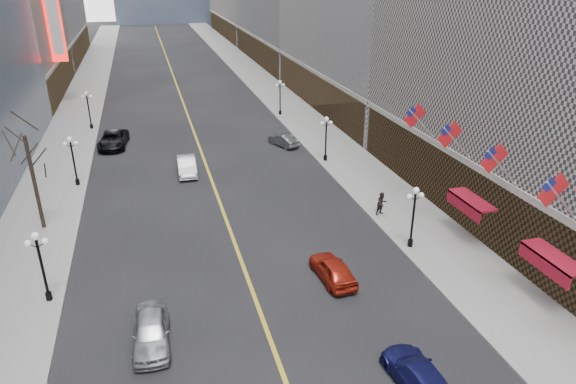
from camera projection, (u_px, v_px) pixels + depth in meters
sidewalk_east at (288, 106)px, 71.92m from camera, size 6.00×230.00×0.15m
sidewalk_west at (76, 121)px, 65.07m from camera, size 6.00×230.00×0.15m
lane_line at (181, 97)px, 77.32m from camera, size 0.25×200.00×0.02m
streetlamp_east_1 at (414, 211)px, 35.02m from camera, size 1.26×0.44×4.52m
streetlamp_east_2 at (326, 134)px, 50.86m from camera, size 1.26×0.44×4.52m
streetlamp_east_3 at (280, 94)px, 66.71m from camera, size 1.26×0.44×4.52m
streetlamp_west_1 at (41, 260)px, 29.24m from camera, size 1.26×0.44×4.52m
streetlamp_west_2 at (73, 156)px, 45.09m from camera, size 1.26×0.44×4.52m
streetlamp_west_3 at (88, 106)px, 60.93m from camera, size 1.26×0.44×4.52m
flag_2 at (555, 193)px, 27.05m from camera, size 2.87×0.12×2.87m
flag_3 at (496, 161)px, 31.45m from camera, size 2.87×0.12×2.87m
flag_4 at (452, 137)px, 35.85m from camera, size 2.87×0.12×2.87m
flag_5 at (417, 118)px, 40.26m from camera, size 2.87×0.12×2.87m
awning_b at (551, 259)px, 28.96m from camera, size 1.40×4.00×0.93m
awning_c at (469, 201)px, 36.00m from camera, size 1.40×4.00×0.93m
theatre_marquee at (53, 16)px, 68.56m from camera, size 2.00×0.55×12.00m
tree_west_far at (28, 151)px, 36.27m from camera, size 3.60×3.60×7.92m
car_nb_near at (151, 331)px, 26.76m from camera, size 2.07×4.80×1.61m
car_nb_mid at (187, 166)px, 48.77m from camera, size 1.81×4.82×1.57m
car_nb_far at (113, 140)px, 55.92m from camera, size 3.44×6.24×1.65m
car_sb_near at (419, 376)px, 23.98m from camera, size 2.22×4.99×1.42m
car_sb_mid at (333, 269)px, 32.30m from camera, size 2.12×4.55×1.51m
car_sb_far at (283, 140)px, 56.29m from camera, size 2.86×4.23×1.32m
ped_east_walk at (382, 204)px, 40.34m from camera, size 1.02×0.73×1.88m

